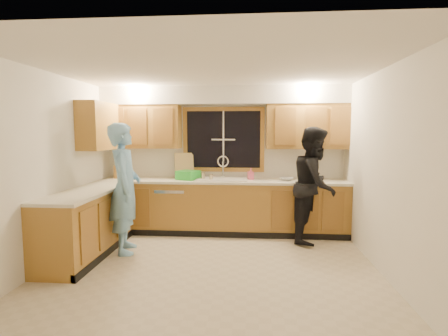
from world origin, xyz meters
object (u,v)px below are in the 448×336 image
Objects in this scene: dishwasher at (173,208)px; woman at (315,185)px; dish_crate at (188,175)px; man at (125,188)px; sink at (222,183)px; knife_block at (118,172)px; bowl at (286,179)px; stove at (66,235)px; soap_bottle at (251,174)px.

woman reaches higher than dishwasher.
dish_crate is at bearing 101.28° from woman.
dish_crate is at bearing -49.01° from man.
dishwasher is 2.50× the size of dish_crate.
knife_block is at bearing 178.54° from sink.
dish_crate is at bearing 179.77° from bowl.
stove is 0.48× the size of man.
bowl is at bearing 0.18° from dishwasher.
man is at bearing -155.90° from bowl.
woman is at bearing -41.84° from bowl.
bowl is (2.39, 1.07, 0.02)m from man.
stove is at bearing -117.69° from dishwasher.
dishwasher is at bearing -12.42° from knife_block.
dishwasher is 2.01m from bowl.
knife_block is 1.27m from dish_crate.
woman is at bearing -14.02° from sink.
man is 2.62m from bowl.
sink is 0.52m from soap_bottle.
knife_block is at bearing 177.78° from dish_crate.
dish_crate is (-2.08, 0.37, 0.09)m from woman.
bowl is at bearing -0.23° from dish_crate.
soap_bottle is at bearing 10.29° from sink.
man is 1.03× the size of woman.
sink is at bearing -65.68° from man.
dishwasher is (-0.85, -0.01, -0.45)m from sink.
soap_bottle is at bearing 170.79° from bowl.
soap_bottle reaches higher than dish_crate.
dishwasher is 0.91× the size of stove.
man reaches higher than soap_bottle.
dish_crate reaches higher than bowl.
woman is 3.37m from knife_block.
dishwasher is 2.04m from stove.
stove is 2.26m from dish_crate.
soap_bottle is at bearing -72.18° from man.
stove is at bearing 131.25° from man.
soap_bottle is (-1.01, 0.46, 0.11)m from woman.
dish_crate is (1.21, 1.82, 0.55)m from stove.
knife_block reaches higher than dishwasher.
stove is 0.50× the size of woman.
man is 2.89m from woman.
sink is 0.96× the size of stove.
bowl is at bearing 69.56° from woman.
knife_block reaches higher than soap_bottle.
man is 8.24× the size of bowl.
woman is at bearing 23.80° from stove.
man is at bearing -123.78° from dish_crate.
bowl is (1.94, 0.01, 0.54)m from dishwasher.
woman reaches higher than sink.
dishwasher is at bearing -179.82° from bowl.
sink is 1.86m from knife_block.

